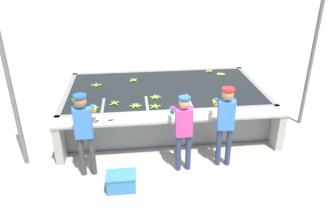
{
  "coord_description": "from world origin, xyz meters",
  "views": [
    {
      "loc": [
        -0.8,
        -5.8,
        3.92
      ],
      "look_at": [
        0.0,
        1.02,
        0.62
      ],
      "focal_mm": 35.0,
      "sensor_mm": 36.0,
      "label": 1
    }
  ],
  "objects_px": {
    "banana_bunch_floating_7": "(133,80)",
    "crate": "(121,181)",
    "banana_bunch_floating_5": "(136,106)",
    "knife_0": "(114,119)",
    "support_post_left": "(11,91)",
    "banana_bunch_floating_3": "(96,85)",
    "banana_bunch_floating_8": "(155,97)",
    "worker_2": "(226,119)",
    "banana_bunch_floating_6": "(209,71)",
    "worker_0": "(84,127)",
    "banana_bunch_floating_0": "(93,108)",
    "banana_bunch_floating_2": "(76,100)",
    "worker_1": "(183,127)",
    "support_post_right": "(311,63)",
    "banana_bunch_floating_4": "(155,106)",
    "banana_bunch_floating_1": "(221,74)",
    "knife_1": "(99,120)",
    "banana_bunch_floating_9": "(114,103)"
  },
  "relations": [
    {
      "from": "banana_bunch_floating_7",
      "to": "crate",
      "type": "height_order",
      "value": "banana_bunch_floating_7"
    },
    {
      "from": "banana_bunch_floating_5",
      "to": "banana_bunch_floating_7",
      "type": "bearing_deg",
      "value": 90.42
    },
    {
      "from": "knife_0",
      "to": "crate",
      "type": "distance_m",
      "value": 1.32
    },
    {
      "from": "banana_bunch_floating_5",
      "to": "support_post_left",
      "type": "xyz_separation_m",
      "value": [
        -2.32,
        -0.61,
        0.7
      ]
    },
    {
      "from": "banana_bunch_floating_3",
      "to": "banana_bunch_floating_8",
      "type": "distance_m",
      "value": 1.74
    },
    {
      "from": "banana_bunch_floating_5",
      "to": "worker_2",
      "type": "bearing_deg",
      "value": -32.72
    },
    {
      "from": "banana_bunch_floating_5",
      "to": "banana_bunch_floating_8",
      "type": "relative_size",
      "value": 1.0
    },
    {
      "from": "banana_bunch_floating_5",
      "to": "knife_0",
      "type": "distance_m",
      "value": 0.75
    },
    {
      "from": "banana_bunch_floating_6",
      "to": "support_post_left",
      "type": "height_order",
      "value": "support_post_left"
    },
    {
      "from": "worker_0",
      "to": "crate",
      "type": "relative_size",
      "value": 3.08
    },
    {
      "from": "banana_bunch_floating_0",
      "to": "crate",
      "type": "relative_size",
      "value": 0.51
    },
    {
      "from": "banana_bunch_floating_7",
      "to": "banana_bunch_floating_2",
      "type": "bearing_deg",
      "value": -139.17
    },
    {
      "from": "banana_bunch_floating_5",
      "to": "crate",
      "type": "xyz_separation_m",
      "value": [
        -0.34,
        -1.7,
        -0.74
      ]
    },
    {
      "from": "worker_1",
      "to": "support_post_right",
      "type": "bearing_deg",
      "value": 26.01
    },
    {
      "from": "banana_bunch_floating_0",
      "to": "banana_bunch_floating_6",
      "type": "relative_size",
      "value": 1.09
    },
    {
      "from": "banana_bunch_floating_4",
      "to": "knife_0",
      "type": "distance_m",
      "value": 1.02
    },
    {
      "from": "worker_1",
      "to": "banana_bunch_floating_1",
      "type": "height_order",
      "value": "worker_1"
    },
    {
      "from": "banana_bunch_floating_8",
      "to": "knife_0",
      "type": "distance_m",
      "value": 1.39
    },
    {
      "from": "worker_2",
      "to": "banana_bunch_floating_5",
      "type": "distance_m",
      "value": 2.05
    },
    {
      "from": "banana_bunch_floating_2",
      "to": "banana_bunch_floating_8",
      "type": "xyz_separation_m",
      "value": [
        1.82,
        -0.07,
        -0.0
      ]
    },
    {
      "from": "banana_bunch_floating_3",
      "to": "banana_bunch_floating_5",
      "type": "distance_m",
      "value": 1.7
    },
    {
      "from": "banana_bunch_floating_7",
      "to": "support_post_right",
      "type": "distance_m",
      "value": 4.43
    },
    {
      "from": "banana_bunch_floating_2",
      "to": "banana_bunch_floating_6",
      "type": "bearing_deg",
      "value": 25.32
    },
    {
      "from": "worker_2",
      "to": "knife_1",
      "type": "bearing_deg",
      "value": 168.12
    },
    {
      "from": "worker_2",
      "to": "banana_bunch_floating_8",
      "type": "xyz_separation_m",
      "value": [
        -1.25,
        1.54,
        -0.13
      ]
    },
    {
      "from": "banana_bunch_floating_0",
      "to": "banana_bunch_floating_3",
      "type": "distance_m",
      "value": 1.42
    },
    {
      "from": "banana_bunch_floating_2",
      "to": "knife_1",
      "type": "bearing_deg",
      "value": -61.7
    },
    {
      "from": "banana_bunch_floating_5",
      "to": "banana_bunch_floating_6",
      "type": "distance_m",
      "value": 3.06
    },
    {
      "from": "knife_1",
      "to": "crate",
      "type": "relative_size",
      "value": 0.59
    },
    {
      "from": "banana_bunch_floating_2",
      "to": "banana_bunch_floating_6",
      "type": "height_order",
      "value": "same"
    },
    {
      "from": "banana_bunch_floating_0",
      "to": "banana_bunch_floating_8",
      "type": "height_order",
      "value": "same"
    },
    {
      "from": "knife_0",
      "to": "support_post_left",
      "type": "relative_size",
      "value": 0.11
    },
    {
      "from": "worker_0",
      "to": "banana_bunch_floating_3",
      "type": "distance_m",
      "value": 2.53
    },
    {
      "from": "worker_0",
      "to": "worker_1",
      "type": "distance_m",
      "value": 1.87
    },
    {
      "from": "knife_1",
      "to": "worker_1",
      "type": "bearing_deg",
      "value": -19.81
    },
    {
      "from": "worker_2",
      "to": "banana_bunch_floating_7",
      "type": "relative_size",
      "value": 7.03
    },
    {
      "from": "worker_0",
      "to": "banana_bunch_floating_4",
      "type": "height_order",
      "value": "worker_0"
    },
    {
      "from": "banana_bunch_floating_2",
      "to": "crate",
      "type": "height_order",
      "value": "banana_bunch_floating_2"
    },
    {
      "from": "banana_bunch_floating_4",
      "to": "knife_1",
      "type": "relative_size",
      "value": 0.86
    },
    {
      "from": "worker_1",
      "to": "knife_0",
      "type": "xyz_separation_m",
      "value": [
        -1.33,
        0.57,
        -0.06
      ]
    },
    {
      "from": "banana_bunch_floating_1",
      "to": "knife_1",
      "type": "bearing_deg",
      "value": -142.51
    },
    {
      "from": "banana_bunch_floating_4",
      "to": "support_post_left",
      "type": "distance_m",
      "value": 2.88
    },
    {
      "from": "worker_2",
      "to": "banana_bunch_floating_6",
      "type": "relative_size",
      "value": 6.57
    },
    {
      "from": "banana_bunch_floating_1",
      "to": "knife_1",
      "type": "xyz_separation_m",
      "value": [
        -3.19,
        -2.45,
        -0.01
      ]
    },
    {
      "from": "worker_0",
      "to": "banana_bunch_floating_9",
      "type": "xyz_separation_m",
      "value": [
        0.51,
        1.32,
        -0.13
      ]
    },
    {
      "from": "banana_bunch_floating_1",
      "to": "support_post_right",
      "type": "height_order",
      "value": "support_post_right"
    },
    {
      "from": "worker_2",
      "to": "support_post_right",
      "type": "bearing_deg",
      "value": 32.02
    },
    {
      "from": "banana_bunch_floating_4",
      "to": "banana_bunch_floating_6",
      "type": "xyz_separation_m",
      "value": [
        1.75,
        2.25,
        0.0
      ]
    },
    {
      "from": "banana_bunch_floating_9",
      "to": "worker_0",
      "type": "bearing_deg",
      "value": -111.26
    },
    {
      "from": "banana_bunch_floating_1",
      "to": "support_post_right",
      "type": "distance_m",
      "value": 2.37
    }
  ]
}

